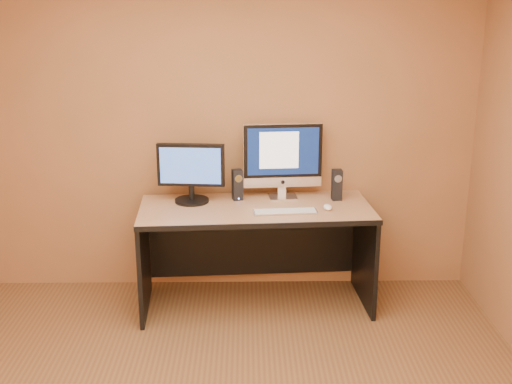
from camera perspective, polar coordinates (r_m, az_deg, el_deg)
walls at (r=3.14m, az=-4.25°, el=-1.76°), size 4.00×4.00×2.60m
desk at (r=4.94m, az=-0.02°, el=-5.77°), size 1.78×0.87×0.80m
imac at (r=4.95m, az=2.43°, el=2.81°), size 0.63×0.28×0.60m
second_monitor at (r=4.88m, az=-5.79°, el=1.67°), size 0.54×0.30×0.46m
speaker_left at (r=4.94m, az=-1.67°, el=0.65°), size 0.09×0.09×0.24m
speaker_right at (r=4.98m, az=7.20°, el=0.64°), size 0.08×0.08×0.24m
keyboard at (r=4.67m, az=2.61°, el=-1.75°), size 0.47×0.16×0.02m
mouse at (r=4.76m, az=6.39°, el=-1.33°), size 0.07×0.11×0.04m
cable_a at (r=5.09m, az=2.88°, el=-0.24°), size 0.09×0.23×0.01m
cable_b at (r=5.10m, az=2.41°, el=-0.18°), size 0.08×0.18×0.01m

